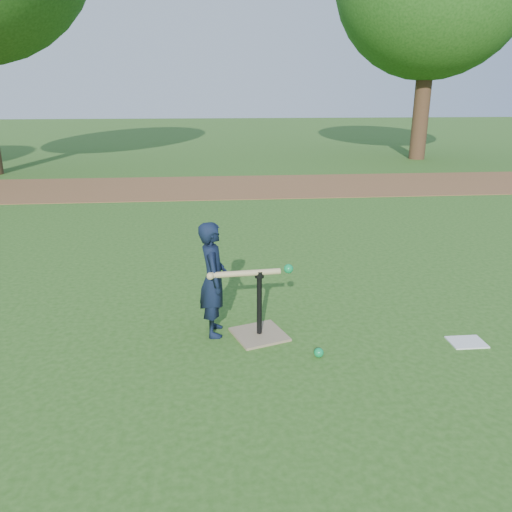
{
  "coord_description": "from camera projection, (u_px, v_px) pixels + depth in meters",
  "views": [
    {
      "loc": [
        -0.34,
        -3.91,
        2.06
      ],
      "look_at": [
        0.08,
        0.38,
        0.65
      ],
      "focal_mm": 35.0,
      "sensor_mm": 36.0,
      "label": 1
    }
  ],
  "objects": [
    {
      "name": "ground",
      "position": [
        252.0,
        340.0,
        4.37
      ],
      "size": [
        80.0,
        80.0,
        0.0
      ],
      "primitive_type": "plane",
      "color": "#285116",
      "rests_on": "ground"
    },
    {
      "name": "dirt_strip",
      "position": [
        222.0,
        187.0,
        11.46
      ],
      "size": [
        24.0,
        3.0,
        0.01
      ],
      "primitive_type": "cube",
      "color": "brown",
      "rests_on": "ground"
    },
    {
      "name": "child",
      "position": [
        213.0,
        279.0,
        4.35
      ],
      "size": [
        0.26,
        0.38,
        1.03
      ],
      "primitive_type": "imported",
      "rotation": [
        0.0,
        0.0,
        1.59
      ],
      "color": "black",
      "rests_on": "ground"
    },
    {
      "name": "wiffle_ball_ground",
      "position": [
        319.0,
        353.0,
        4.08
      ],
      "size": [
        0.08,
        0.08,
        0.08
      ],
      "primitive_type": "sphere",
      "color": "#0C8641",
      "rests_on": "ground"
    },
    {
      "name": "clipboard",
      "position": [
        467.0,
        342.0,
        4.32
      ],
      "size": [
        0.3,
        0.23,
        0.01
      ],
      "primitive_type": "cube",
      "rotation": [
        0.0,
        0.0,
        -0.01
      ],
      "color": "silver",
      "rests_on": "ground"
    },
    {
      "name": "batting_tee",
      "position": [
        259.0,
        324.0,
        4.42
      ],
      "size": [
        0.54,
        0.54,
        0.61
      ],
      "color": "#8F795B",
      "rests_on": "ground"
    },
    {
      "name": "swing_action",
      "position": [
        251.0,
        273.0,
        4.22
      ],
      "size": [
        0.73,
        0.16,
        0.13
      ],
      "color": "tan",
      "rests_on": "ground"
    }
  ]
}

